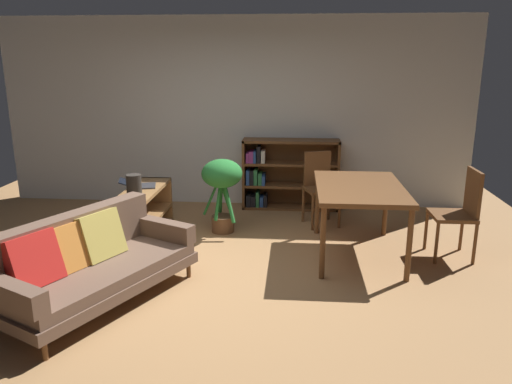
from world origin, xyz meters
name	(u,v)px	position (x,y,z in m)	size (l,w,h in m)	color
ground_plane	(203,277)	(0.00, 0.00, 0.00)	(8.16, 8.16, 0.00)	#A87A4C
back_wall_panel	(235,113)	(0.00, 2.70, 1.35)	(6.80, 0.10, 2.70)	silver
fabric_couch	(88,261)	(-0.92, -0.55, 0.38)	(1.53, 1.97, 0.77)	brown
media_console	(145,213)	(-0.93, 1.15, 0.29)	(0.39, 1.18, 0.60)	olive
open_laptop	(139,185)	(-1.00, 1.24, 0.62)	(0.49, 0.38, 0.10)	#333338
desk_speaker	(134,185)	(-0.93, 0.83, 0.72)	(0.17, 0.17, 0.25)	#2D2823
potted_floor_plant	(222,182)	(0.00, 1.37, 0.64)	(0.51, 0.53, 0.93)	brown
dining_table	(359,192)	(1.59, 0.74, 0.72)	(0.93, 1.42, 0.79)	brown
dining_chair_near	(460,209)	(2.67, 0.76, 0.55)	(0.44, 0.46, 0.98)	brown
dining_chair_far	(320,184)	(1.22, 1.80, 0.53)	(0.51, 0.50, 0.94)	brown
bookshelf	(284,174)	(0.73, 2.50, 0.49)	(1.37, 0.35, 1.00)	brown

